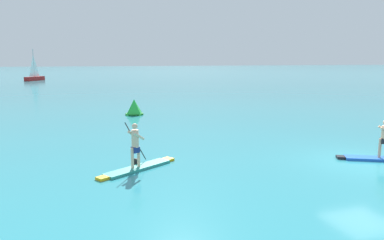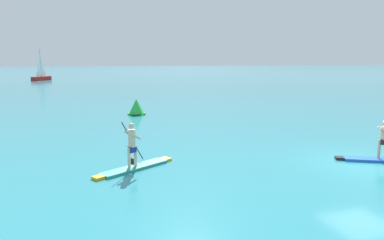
% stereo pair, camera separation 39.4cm
% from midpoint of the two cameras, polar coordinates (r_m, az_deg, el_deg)
% --- Properties ---
extents(ground, '(440.00, 440.00, 0.00)m').
position_cam_midpoint_polar(ground, '(15.88, 24.77, -6.07)').
color(ground, teal).
extents(paddleboarder_near_left, '(3.17, 2.13, 1.80)m').
position_cam_midpoint_polar(paddleboarder_near_left, '(13.66, -9.37, -6.07)').
color(paddleboarder_near_left, teal).
rests_on(paddleboarder_near_left, ground).
extents(paddleboarder_mid_center, '(3.10, 1.82, 1.68)m').
position_cam_midpoint_polar(paddleboarder_mid_center, '(16.44, 26.87, -4.48)').
color(paddleboarder_mid_center, blue).
rests_on(paddleboarder_mid_center, ground).
extents(race_marker_buoy, '(1.51, 1.51, 1.14)m').
position_cam_midpoint_polar(race_marker_buoy, '(27.09, -9.42, 1.87)').
color(race_marker_buoy, green).
rests_on(race_marker_buoy, ground).
extents(sailboat_left_horizon, '(3.45, 4.61, 6.01)m').
position_cam_midpoint_polar(sailboat_left_horizon, '(77.28, -23.52, 6.27)').
color(sailboat_left_horizon, '#A51E1E').
rests_on(sailboat_left_horizon, ground).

